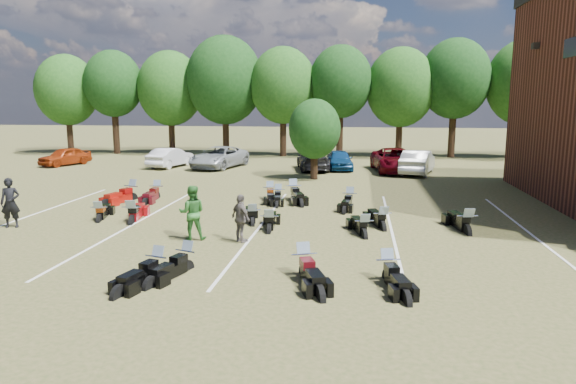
% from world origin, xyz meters
% --- Properties ---
extents(ground, '(160.00, 160.00, 0.00)m').
position_xyz_m(ground, '(0.00, 0.00, 0.00)').
color(ground, brown).
rests_on(ground, ground).
extents(car_0, '(2.96, 4.28, 1.35)m').
position_xyz_m(car_0, '(-21.17, 19.80, 0.68)').
color(car_0, '#912E0D').
rests_on(car_0, ground).
extents(car_1, '(2.35, 4.51, 1.41)m').
position_xyz_m(car_1, '(-12.96, 19.92, 0.71)').
color(car_1, silver).
rests_on(car_1, ground).
extents(car_2, '(3.76, 5.97, 1.54)m').
position_xyz_m(car_2, '(-9.32, 20.03, 0.77)').
color(car_2, gray).
rests_on(car_2, ground).
extents(car_3, '(2.90, 5.16, 1.41)m').
position_xyz_m(car_3, '(-2.46, 19.70, 0.71)').
color(car_3, black).
rests_on(car_3, ground).
extents(car_4, '(2.18, 4.24, 1.38)m').
position_xyz_m(car_4, '(-0.61, 20.22, 0.69)').
color(car_4, navy).
rests_on(car_4, ground).
extents(car_5, '(2.85, 5.10, 1.59)m').
position_xyz_m(car_5, '(4.59, 18.64, 0.80)').
color(car_5, beige).
rests_on(car_5, ground).
extents(car_6, '(3.38, 6.08, 1.61)m').
position_xyz_m(car_6, '(3.18, 19.50, 0.81)').
color(car_6, '#59050F').
rests_on(car_6, ground).
extents(car_7, '(2.68, 4.68, 1.28)m').
position_xyz_m(car_7, '(14.37, 18.75, 0.64)').
color(car_7, '#3B3A3F').
rests_on(car_7, ground).
extents(person_black, '(0.81, 0.67, 1.92)m').
position_xyz_m(person_black, '(-12.40, 1.56, 0.96)').
color(person_black, black).
rests_on(person_black, ground).
extents(person_green, '(1.06, 0.90, 1.91)m').
position_xyz_m(person_green, '(-4.98, 0.84, 0.96)').
color(person_green, '#2A6726').
rests_on(person_green, ground).
extents(person_grey, '(0.99, 0.97, 1.67)m').
position_xyz_m(person_grey, '(-3.23, 0.73, 0.83)').
color(person_grey, '#544D48').
rests_on(person_grey, ground).
extents(motorcycle_2, '(1.19, 2.27, 1.21)m').
position_xyz_m(motorcycle_2, '(-4.71, -3.10, 0.00)').
color(motorcycle_2, black).
rests_on(motorcycle_2, ground).
extents(motorcycle_3, '(1.28, 2.23, 1.18)m').
position_xyz_m(motorcycle_3, '(-4.10, -2.44, 0.00)').
color(motorcycle_3, black).
rests_on(motorcycle_3, ground).
extents(motorcycle_4, '(1.18, 2.27, 1.21)m').
position_xyz_m(motorcycle_4, '(1.56, -2.51, 0.00)').
color(motorcycle_4, black).
rests_on(motorcycle_4, ground).
extents(motorcycle_5, '(1.49, 2.46, 1.31)m').
position_xyz_m(motorcycle_5, '(-0.71, -2.46, 0.00)').
color(motorcycle_5, black).
rests_on(motorcycle_5, ground).
extents(motorcycle_7, '(1.22, 2.50, 1.34)m').
position_xyz_m(motorcycle_7, '(-8.12, 2.78, 0.00)').
color(motorcycle_7, maroon).
rests_on(motorcycle_7, ground).
extents(motorcycle_8, '(1.20, 2.22, 1.18)m').
position_xyz_m(motorcycle_8, '(-9.58, 2.94, 0.00)').
color(motorcycle_8, black).
rests_on(motorcycle_8, ground).
extents(motorcycle_9, '(1.27, 2.27, 1.21)m').
position_xyz_m(motorcycle_9, '(-3.35, 3.19, 0.00)').
color(motorcycle_9, black).
rests_on(motorcycle_9, ground).
extents(motorcycle_10, '(0.91, 2.27, 1.23)m').
position_xyz_m(motorcycle_10, '(-2.50, 2.17, 0.00)').
color(motorcycle_10, black).
rests_on(motorcycle_10, ground).
extents(motorcycle_11, '(1.27, 2.38, 1.27)m').
position_xyz_m(motorcycle_11, '(1.67, 3.15, 0.00)').
color(motorcycle_11, black).
rests_on(motorcycle_11, ground).
extents(motorcycle_12, '(1.20, 2.30, 1.22)m').
position_xyz_m(motorcycle_12, '(0.97, 1.91, 0.00)').
color(motorcycle_12, black).
rests_on(motorcycle_12, ground).
extents(motorcycle_13, '(1.18, 2.54, 1.36)m').
position_xyz_m(motorcycle_13, '(4.69, 2.92, 0.00)').
color(motorcycle_13, black).
rests_on(motorcycle_13, ground).
extents(motorcycle_14, '(0.85, 2.31, 1.27)m').
position_xyz_m(motorcycle_14, '(-9.20, 7.99, 0.00)').
color(motorcycle_14, '#450911').
rests_on(motorcycle_14, ground).
extents(motorcycle_15, '(1.43, 2.64, 1.41)m').
position_xyz_m(motorcycle_15, '(-10.25, 7.41, 0.00)').
color(motorcycle_15, maroon).
rests_on(motorcycle_15, ground).
extents(motorcycle_16, '(0.89, 2.12, 1.15)m').
position_xyz_m(motorcycle_16, '(-3.10, 8.15, 0.00)').
color(motorcycle_16, black).
rests_on(motorcycle_16, ground).
extents(motorcycle_17, '(1.11, 2.29, 1.23)m').
position_xyz_m(motorcycle_17, '(-3.57, 8.55, 0.00)').
color(motorcycle_17, black).
rests_on(motorcycle_17, ground).
extents(motorcycle_18, '(1.52, 2.60, 1.38)m').
position_xyz_m(motorcycle_18, '(-2.43, 8.72, 0.00)').
color(motorcycle_18, black).
rests_on(motorcycle_18, ground).
extents(motorcycle_19, '(0.96, 2.28, 1.24)m').
position_xyz_m(motorcycle_19, '(0.35, 7.37, 0.00)').
color(motorcycle_19, black).
rests_on(motorcycle_19, ground).
extents(tree_line, '(56.00, 6.00, 9.79)m').
position_xyz_m(tree_line, '(-1.00, 29.00, 6.31)').
color(tree_line, black).
rests_on(tree_line, ground).
extents(young_tree_midfield, '(3.20, 3.20, 4.70)m').
position_xyz_m(young_tree_midfield, '(-2.00, 15.50, 3.09)').
color(young_tree_midfield, black).
rests_on(young_tree_midfield, ground).
extents(parking_lines, '(20.10, 14.00, 0.01)m').
position_xyz_m(parking_lines, '(-3.00, 3.00, 0.01)').
color(parking_lines, silver).
rests_on(parking_lines, ground).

